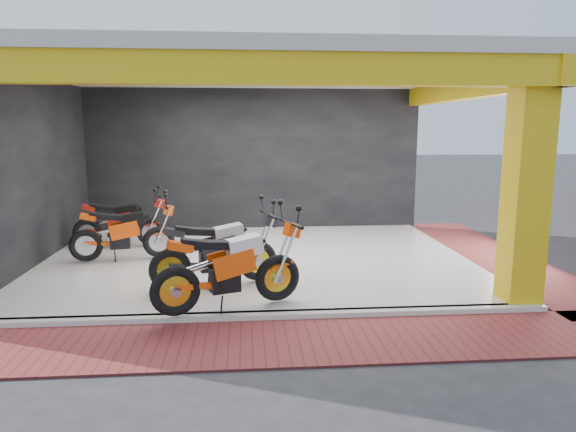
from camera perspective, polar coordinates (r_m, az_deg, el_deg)
The scene contains 15 objects.
ground at distance 8.06m, azimuth -3.16°, elevation -8.81°, with size 80.00×80.00×0.00m, color #2D2D30.
showroom_floor at distance 9.96m, azimuth -3.48°, elevation -4.87°, with size 8.00×6.00×0.10m, color white.
showroom_ceiling at distance 9.69m, azimuth -3.71°, elevation 15.88°, with size 8.40×6.40×0.20m, color beige.
back_wall at distance 12.77m, azimuth -3.87°, elevation 6.11°, with size 8.20×0.20×3.50m, color black.
left_wall at distance 10.43m, azimuth -26.79°, elevation 4.24°, with size 0.20×6.20×3.50m, color black.
corner_column at distance 7.98m, azimuth 24.95°, elevation 2.97°, with size 0.50×0.50×3.50m, color gold.
header_beam_front at distance 6.68m, azimuth -3.19°, elevation 16.04°, with size 8.40×0.30×0.40m, color gold.
header_beam_right at distance 10.53m, azimuth 19.27°, elevation 13.24°, with size 0.30×6.40×0.40m, color gold.
floor_kerb at distance 7.09m, azimuth -2.93°, elevation -11.07°, with size 8.00×0.20×0.10m, color white.
paver_front at distance 6.38m, azimuth -2.70°, elevation -13.86°, with size 9.00×1.40×0.03m, color maroon.
paver_right at distance 11.15m, azimuth 22.08°, elevation -4.18°, with size 1.40×7.00×0.03m, color maroon.
moto_hero at distance 7.27m, azimuth -1.18°, elevation -4.41°, with size 2.25×0.83×1.37m, color #FF4F0A, non-canonical shape.
moto_row_a at distance 8.27m, azimuth -3.42°, elevation -2.89°, with size 2.15×0.80×1.32m, color black, non-canonical shape.
moto_row_b at distance 10.02m, azimuth -14.23°, elevation -1.17°, with size 2.02×0.75×1.23m, color #F64A0A, non-canonical shape.
moto_row_d at distance 11.05m, azimuth -15.06°, elevation -0.24°, with size 1.99×0.74×1.21m, color #AE1F12, non-canonical shape.
Camera 1 is at (-0.19, -7.64, 2.58)m, focal length 32.00 mm.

